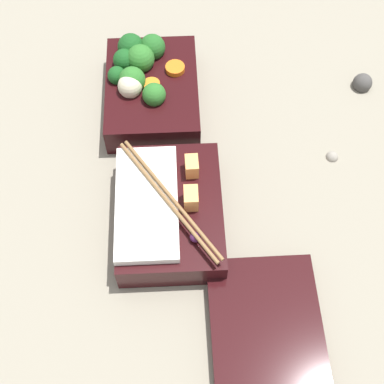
{
  "coord_description": "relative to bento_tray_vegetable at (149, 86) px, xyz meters",
  "views": [
    {
      "loc": [
        0.44,
        0.02,
        0.66
      ],
      "look_at": [
        0.09,
        0.04,
        0.05
      ],
      "focal_mm": 50.0,
      "sensor_mm": 36.0,
      "label": 1
    }
  ],
  "objects": [
    {
      "name": "ground_plane",
      "position": [
        0.11,
        0.02,
        -0.03
      ],
      "size": [
        3.0,
        3.0,
        0.0
      ],
      "primitive_type": "plane",
      "color": "gray"
    },
    {
      "name": "pebble_1",
      "position": [
        -0.01,
        0.34,
        -0.03
      ],
      "size": [
        0.03,
        0.03,
        0.03
      ],
      "primitive_type": "sphere",
      "color": "#474442",
      "rests_on": "ground_plane"
    },
    {
      "name": "bento_tray_vegetable",
      "position": [
        0.0,
        0.0,
        0.0
      ],
      "size": [
        0.19,
        0.14,
        0.08
      ],
      "color": "black",
      "rests_on": "ground_plane"
    },
    {
      "name": "bento_lid",
      "position": [
        0.38,
        0.14,
        -0.02
      ],
      "size": [
        0.19,
        0.14,
        0.02
      ],
      "primitive_type": "cube",
      "rotation": [
        0.0,
        0.0,
        0.01
      ],
      "color": "black",
      "rests_on": "ground_plane"
    },
    {
      "name": "pebble_0",
      "position": [
        0.12,
        0.27,
        -0.03
      ],
      "size": [
        0.02,
        0.02,
        0.02
      ],
      "primitive_type": "sphere",
      "color": "gray",
      "rests_on": "ground_plane"
    },
    {
      "name": "bento_tray_rice",
      "position": [
        0.22,
        0.02,
        -0.0
      ],
      "size": [
        0.19,
        0.14,
        0.07
      ],
      "color": "black",
      "rests_on": "ground_plane"
    }
  ]
}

